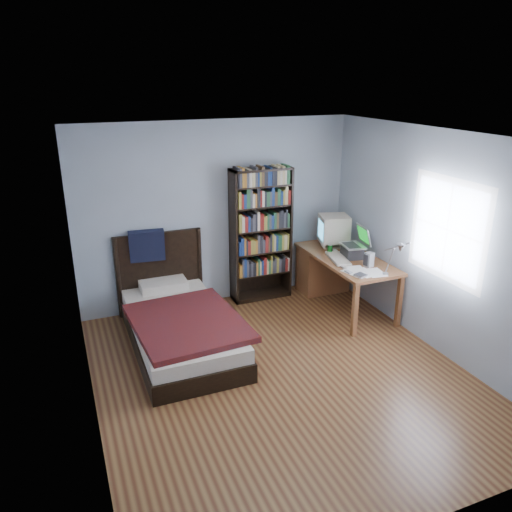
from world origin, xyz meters
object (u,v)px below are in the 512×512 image
crt_monitor (333,229)px  bookshelf (261,235)px  laptop (354,249)px  keyboard (338,258)px  desk_lamp (398,251)px  desk (328,267)px  bed (178,322)px  soda_can (330,249)px  speaker (369,260)px

crt_monitor → bookshelf: bookshelf is taller
laptop → keyboard: size_ratio=0.82×
crt_monitor → desk_lamp: (-0.05, -1.50, 0.17)m
laptop → keyboard: laptop is taller
desk → keyboard: keyboard is taller
desk → bed: (-2.34, -0.53, -0.17)m
crt_monitor → bed: (-2.38, -0.51, -0.74)m
bed → keyboard: bearing=0.7°
desk_lamp → keyboard: desk_lamp is taller
bookshelf → bed: 1.77m
keyboard → soda_can: (0.01, 0.24, 0.05)m
crt_monitor → speaker: (0.04, -0.85, -0.17)m
desk → laptop: size_ratio=3.88×
crt_monitor → bookshelf: 1.01m
crt_monitor → desk_lamp: size_ratio=0.91×
crt_monitor → laptop: crt_monitor is taller
bed → bookshelf: bearing=29.9°
soda_can → desk: bearing=60.6°
crt_monitor → desk: bearing=155.8°
speaker → bookshelf: (-1.01, 1.15, 0.11)m
crt_monitor → laptop: 0.50m
desk_lamp → soda_can: (-0.14, 1.25, -0.37)m
desk_lamp → keyboard: size_ratio=1.07×
desk → soda_can: size_ratio=12.59×
desk → bed: bearing=-167.3°
desk_lamp → bed: desk_lamp is taller
desk → speaker: 0.95m
laptop → soda_can: bearing=134.7°
bed → soda_can: bearing=6.9°
desk → desk_lamp: desk_lamp is taller
crt_monitor → bed: bearing=-167.9°
crt_monitor → soda_can: 0.37m
keyboard → bed: (-2.18, -0.03, -0.50)m
desk → crt_monitor: bearing=-24.2°
speaker → bookshelf: bearing=117.3°
desk → keyboard: size_ratio=3.20×
desk_lamp → keyboard: (-0.15, 1.01, -0.42)m
crt_monitor → desk_lamp: desk_lamp is taller
crt_monitor → bookshelf: (-0.97, 0.30, -0.06)m
keyboard → bookshelf: (-0.77, 0.79, 0.19)m
desk → soda_can: soda_can is taller
speaker → bed: 2.51m
laptop → desk_lamp: (-0.09, -1.02, 0.32)m
desk → bookshelf: 1.11m
keyboard → speaker: size_ratio=2.72×
laptop → bookshelf: size_ratio=0.22×
laptop → soda_can: 0.33m
laptop → bed: (-2.42, -0.04, -0.59)m
desk_lamp → bed: bearing=157.1°
laptop → bookshelf: bearing=142.4°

